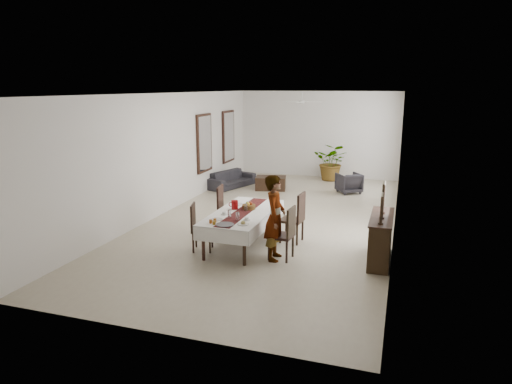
% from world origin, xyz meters
% --- Properties ---
extents(floor, '(6.00, 12.00, 0.00)m').
position_xyz_m(floor, '(0.00, 0.00, 0.00)').
color(floor, '#B7AC92').
rests_on(floor, ground).
extents(ceiling, '(6.00, 12.00, 0.02)m').
position_xyz_m(ceiling, '(0.00, 0.00, 3.20)').
color(ceiling, white).
rests_on(ceiling, wall_back).
extents(wall_back, '(6.00, 0.02, 3.20)m').
position_xyz_m(wall_back, '(0.00, 6.00, 1.60)').
color(wall_back, white).
rests_on(wall_back, floor).
extents(wall_front, '(6.00, 0.02, 3.20)m').
position_xyz_m(wall_front, '(0.00, -6.00, 1.60)').
color(wall_front, white).
rests_on(wall_front, floor).
extents(wall_left, '(0.02, 12.00, 3.20)m').
position_xyz_m(wall_left, '(-3.00, 0.00, 1.60)').
color(wall_left, white).
rests_on(wall_left, floor).
extents(wall_right, '(0.02, 12.00, 3.20)m').
position_xyz_m(wall_right, '(3.00, 0.00, 1.60)').
color(wall_right, white).
rests_on(wall_right, floor).
extents(dining_table_top, '(0.99, 2.35, 0.05)m').
position_xyz_m(dining_table_top, '(-0.10, -2.18, 0.71)').
color(dining_table_top, black).
rests_on(dining_table_top, table_leg_fl).
extents(table_leg_fl, '(0.07, 0.07, 0.68)m').
position_xyz_m(table_leg_fl, '(-0.54, -3.29, 0.34)').
color(table_leg_fl, black).
rests_on(table_leg_fl, floor).
extents(table_leg_fr, '(0.07, 0.07, 0.68)m').
position_xyz_m(table_leg_fr, '(0.32, -3.29, 0.34)').
color(table_leg_fr, black).
rests_on(table_leg_fr, floor).
extents(table_leg_bl, '(0.07, 0.07, 0.68)m').
position_xyz_m(table_leg_bl, '(-0.53, -1.06, 0.34)').
color(table_leg_bl, black).
rests_on(table_leg_bl, floor).
extents(table_leg_br, '(0.07, 0.07, 0.68)m').
position_xyz_m(table_leg_br, '(0.33, -1.07, 0.34)').
color(table_leg_br, black).
rests_on(table_leg_br, floor).
extents(tablecloth_top, '(1.17, 2.53, 0.01)m').
position_xyz_m(tablecloth_top, '(-0.10, -2.18, 0.74)').
color(tablecloth_top, white).
rests_on(tablecloth_top, dining_table_top).
extents(tablecloth_drape_left, '(0.03, 2.52, 0.29)m').
position_xyz_m(tablecloth_drape_left, '(-0.68, -2.17, 0.60)').
color(tablecloth_drape_left, silver).
rests_on(tablecloth_drape_left, dining_table_top).
extents(tablecloth_drape_right, '(0.03, 2.52, 0.29)m').
position_xyz_m(tablecloth_drape_right, '(0.47, -2.18, 0.60)').
color(tablecloth_drape_right, white).
rests_on(tablecloth_drape_right, dining_table_top).
extents(tablecloth_drape_near, '(1.15, 0.02, 0.29)m').
position_xyz_m(tablecloth_drape_near, '(-0.11, -3.43, 0.60)').
color(tablecloth_drape_near, white).
rests_on(tablecloth_drape_near, dining_table_top).
extents(tablecloth_drape_far, '(1.15, 0.02, 0.29)m').
position_xyz_m(tablecloth_drape_far, '(-0.10, -0.92, 0.60)').
color(tablecloth_drape_far, silver).
rests_on(tablecloth_drape_far, dining_table_top).
extents(table_runner, '(0.36, 2.44, 0.00)m').
position_xyz_m(table_runner, '(-0.10, -2.18, 0.75)').
color(table_runner, '#561918').
rests_on(table_runner, tablecloth_top).
extents(red_pitcher, '(0.15, 0.15, 0.20)m').
position_xyz_m(red_pitcher, '(-0.35, -2.03, 0.84)').
color(red_pitcher, maroon).
rests_on(red_pitcher, tablecloth_top).
extents(pitcher_handle, '(0.12, 0.02, 0.12)m').
position_xyz_m(pitcher_handle, '(-0.43, -2.03, 0.84)').
color(pitcher_handle, maroon).
rests_on(pitcher_handle, red_pitcher).
extents(wine_glass_near, '(0.07, 0.07, 0.17)m').
position_xyz_m(wine_glass_near, '(0.01, -2.81, 0.83)').
color(wine_glass_near, silver).
rests_on(wine_glass_near, tablecloth_top).
extents(wine_glass_mid, '(0.07, 0.07, 0.17)m').
position_xyz_m(wine_glass_mid, '(-0.20, -2.71, 0.83)').
color(wine_glass_mid, silver).
rests_on(wine_glass_mid, tablecloth_top).
extents(wine_glass_far, '(0.07, 0.07, 0.17)m').
position_xyz_m(wine_glass_far, '(-0.05, -2.13, 0.83)').
color(wine_glass_far, silver).
rests_on(wine_glass_far, tablecloth_top).
extents(teacup_right, '(0.09, 0.09, 0.06)m').
position_xyz_m(teacup_right, '(0.19, -2.77, 0.77)').
color(teacup_right, silver).
rests_on(teacup_right, saucer_right).
extents(saucer_right, '(0.15, 0.15, 0.01)m').
position_xyz_m(saucer_right, '(0.19, -2.77, 0.75)').
color(saucer_right, silver).
rests_on(saucer_right, tablecloth_top).
extents(teacup_left, '(0.09, 0.09, 0.06)m').
position_xyz_m(teacup_left, '(-0.40, -2.52, 0.77)').
color(teacup_left, silver).
rests_on(teacup_left, saucer_left).
extents(saucer_left, '(0.15, 0.15, 0.01)m').
position_xyz_m(saucer_left, '(-0.40, -2.52, 0.75)').
color(saucer_left, silver).
rests_on(saucer_left, tablecloth_top).
extents(plate_near_right, '(0.23, 0.23, 0.01)m').
position_xyz_m(plate_near_right, '(0.21, -3.06, 0.75)').
color(plate_near_right, silver).
rests_on(plate_near_right, tablecloth_top).
extents(bread_near_right, '(0.09, 0.09, 0.09)m').
position_xyz_m(bread_near_right, '(0.21, -3.06, 0.78)').
color(bread_near_right, tan).
rests_on(bread_near_right, plate_near_right).
extents(plate_near_left, '(0.23, 0.23, 0.01)m').
position_xyz_m(plate_near_left, '(-0.40, -2.91, 0.75)').
color(plate_near_left, silver).
rests_on(plate_near_left, tablecloth_top).
extents(plate_far_left, '(0.23, 0.23, 0.01)m').
position_xyz_m(plate_far_left, '(-0.41, -1.64, 0.75)').
color(plate_far_left, silver).
rests_on(plate_far_left, tablecloth_top).
extents(serving_tray, '(0.35, 0.35, 0.02)m').
position_xyz_m(serving_tray, '(-0.11, -3.20, 0.75)').
color(serving_tray, '#3B3B3F').
rests_on(serving_tray, tablecloth_top).
extents(jam_jar_a, '(0.06, 0.06, 0.07)m').
position_xyz_m(jam_jar_a, '(-0.33, -3.23, 0.78)').
color(jam_jar_a, '#9C6816').
rests_on(jam_jar_a, tablecloth_top).
extents(jam_jar_b, '(0.06, 0.06, 0.07)m').
position_xyz_m(jam_jar_b, '(-0.42, -3.17, 0.78)').
color(jam_jar_b, '#944815').
rests_on(jam_jar_b, tablecloth_top).
extents(jam_jar_c, '(0.06, 0.06, 0.07)m').
position_xyz_m(jam_jar_c, '(-0.37, -3.07, 0.78)').
color(jam_jar_c, '#985116').
rests_on(jam_jar_c, tablecloth_top).
extents(fruit_basket, '(0.29, 0.29, 0.10)m').
position_xyz_m(fruit_basket, '(-0.05, -1.93, 0.79)').
color(fruit_basket, brown).
rests_on(fruit_basket, tablecloth_top).
extents(fruit_red, '(0.09, 0.09, 0.09)m').
position_xyz_m(fruit_red, '(-0.02, -1.91, 0.87)').
color(fruit_red, maroon).
rests_on(fruit_red, fruit_basket).
extents(fruit_green, '(0.08, 0.08, 0.08)m').
position_xyz_m(fruit_green, '(-0.09, -1.90, 0.87)').
color(fruit_green, '#567222').
rests_on(fruit_green, fruit_basket).
extents(fruit_yellow, '(0.08, 0.08, 0.08)m').
position_xyz_m(fruit_yellow, '(-0.05, -1.98, 0.87)').
color(fruit_yellow, gold).
rests_on(fruit_yellow, fruit_basket).
extents(chair_right_near_seat, '(0.49, 0.49, 0.05)m').
position_xyz_m(chair_right_near_seat, '(0.89, -2.72, 0.48)').
color(chair_right_near_seat, black).
rests_on(chair_right_near_seat, chair_right_near_leg_fl).
extents(chair_right_near_leg_fl, '(0.05, 0.05, 0.45)m').
position_xyz_m(chair_right_near_leg_fl, '(1.06, -2.92, 0.22)').
color(chair_right_near_leg_fl, black).
rests_on(chair_right_near_leg_fl, floor).
extents(chair_right_near_leg_fr, '(0.05, 0.05, 0.45)m').
position_xyz_m(chair_right_near_leg_fr, '(1.09, -2.55, 0.22)').
color(chair_right_near_leg_fr, black).
rests_on(chair_right_near_leg_fr, floor).
extents(chair_right_near_leg_bl, '(0.05, 0.05, 0.45)m').
position_xyz_m(chair_right_near_leg_bl, '(0.69, -2.89, 0.22)').
color(chair_right_near_leg_bl, black).
rests_on(chair_right_near_leg_bl, floor).
extents(chair_right_near_leg_br, '(0.05, 0.05, 0.45)m').
position_xyz_m(chair_right_near_leg_br, '(0.72, -2.52, 0.22)').
color(chair_right_near_leg_br, black).
rests_on(chair_right_near_leg_br, floor).
extents(chair_right_near_back, '(0.08, 0.46, 0.58)m').
position_xyz_m(chair_right_near_back, '(1.10, -2.74, 0.79)').
color(chair_right_near_back, black).
rests_on(chair_right_near_back, chair_right_near_seat).
extents(chair_right_far_seat, '(0.52, 0.52, 0.05)m').
position_xyz_m(chair_right_far_seat, '(0.85, -1.66, 0.50)').
color(chair_right_far_seat, black).
rests_on(chair_right_far_seat, chair_right_far_leg_fl).
extents(chair_right_far_leg_fl, '(0.05, 0.05, 0.47)m').
position_xyz_m(chair_right_far_leg_fl, '(1.02, -1.87, 0.23)').
color(chair_right_far_leg_fl, black).
rests_on(chair_right_far_leg_fl, floor).
extents(chair_right_far_leg_fr, '(0.05, 0.05, 0.47)m').
position_xyz_m(chair_right_far_leg_fr, '(1.06, -1.49, 0.23)').
color(chair_right_far_leg_fr, black).
rests_on(chair_right_far_leg_fr, floor).
extents(chair_right_far_leg_bl, '(0.05, 0.05, 0.47)m').
position_xyz_m(chair_right_far_leg_bl, '(0.64, -1.83, 0.23)').
color(chair_right_far_leg_bl, black).
rests_on(chair_right_far_leg_bl, floor).
extents(chair_right_far_leg_br, '(0.05, 0.05, 0.47)m').
position_xyz_m(chair_right_far_leg_br, '(0.68, -1.45, 0.23)').
color(chair_right_far_leg_br, black).
rests_on(chair_right_far_leg_br, floor).
extents(chair_right_far_back, '(0.09, 0.48, 0.60)m').
position_xyz_m(chair_right_far_back, '(1.06, -1.68, 0.82)').
color(chair_right_far_back, black).
rests_on(chair_right_far_back, chair_right_far_seat).
extents(chair_left_near_seat, '(0.52, 0.52, 0.05)m').
position_xyz_m(chair_left_near_seat, '(-0.79, -2.77, 0.44)').
color(chair_left_near_seat, black).
rests_on(chair_left_near_seat, chair_left_near_leg_fl).
extents(chair_left_near_leg_fl, '(0.05, 0.05, 0.42)m').
position_xyz_m(chair_left_near_leg_fl, '(-1.00, -2.64, 0.21)').
color(chair_left_near_leg_fl, black).
rests_on(chair_left_near_leg_fl, floor).
extents(chair_left_near_leg_fr, '(0.05, 0.05, 0.42)m').
position_xyz_m(chair_left_near_leg_fr, '(-0.91, -2.98, 0.21)').
color(chair_left_near_leg_fr, black).
rests_on(chair_left_near_leg_fr, floor).
extents(chair_left_near_leg_bl, '(0.05, 0.05, 0.42)m').
position_xyz_m(chair_left_near_leg_bl, '(-0.67, -2.55, 0.21)').
color(chair_left_near_leg_bl, black).
rests_on(chair_left_near_leg_bl, floor).
extents(chair_left_near_leg_br, '(0.05, 0.05, 0.42)m').
position_xyz_m(chair_left_near_leg_br, '(-0.58, -2.89, 0.21)').
color(chair_left_near_leg_br, black).
rests_on(chair_left_near_leg_br, floor).
extents(chair_left_near_back, '(0.15, 0.42, 0.54)m').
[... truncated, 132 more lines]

